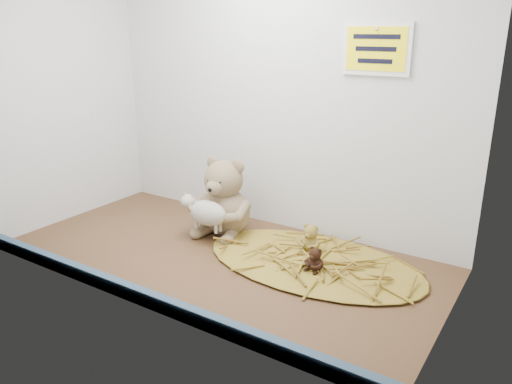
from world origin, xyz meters
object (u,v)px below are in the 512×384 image
Objects in this scene: mini_teddy_tan at (311,237)px; toy_lamb at (208,213)px; mini_teddy_brown at (315,258)px; main_teddy at (225,196)px.

toy_lamb is at bearing -162.66° from mini_teddy_tan.
toy_lamb reaches higher than mini_teddy_brown.
main_teddy is at bearing -178.92° from mini_teddy_tan.
mini_teddy_brown is (6.38, -9.87, -0.72)cm from mini_teddy_tan.
main_teddy is 37.64cm from mini_teddy_brown.
toy_lamb reaches higher than mini_teddy_tan.
toy_lamb is (-0.00, -8.52, -2.90)cm from main_teddy.
main_teddy is 9.00cm from toy_lamb.
mini_teddy_brown is at bearing -20.38° from main_teddy.
toy_lamb is 35.88cm from mini_teddy_brown.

